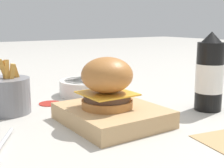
{
  "coord_description": "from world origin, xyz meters",
  "views": [
    {
      "loc": [
        0.55,
        -0.35,
        0.21
      ],
      "look_at": [
        0.01,
        0.01,
        0.09
      ],
      "focal_mm": 50.0,
      "sensor_mm": 36.0,
      "label": 1
    }
  ],
  "objects_px": {
    "serving_board": "(112,115)",
    "side_bowl": "(86,87)",
    "ketchup_bottle": "(209,75)",
    "fries_basket": "(7,95)",
    "burger": "(108,82)"
  },
  "relations": [
    {
      "from": "serving_board",
      "to": "side_bowl",
      "type": "relative_size",
      "value": 1.35
    },
    {
      "from": "ketchup_bottle",
      "to": "fries_basket",
      "type": "distance_m",
      "value": 0.49
    },
    {
      "from": "ketchup_bottle",
      "to": "fries_basket",
      "type": "relative_size",
      "value": 1.47
    },
    {
      "from": "burger",
      "to": "ketchup_bottle",
      "type": "xyz_separation_m",
      "value": [
        0.05,
        0.26,
        -0.0
      ]
    },
    {
      "from": "side_bowl",
      "to": "ketchup_bottle",
      "type": "bearing_deg",
      "value": 28.26
    },
    {
      "from": "ketchup_bottle",
      "to": "side_bowl",
      "type": "relative_size",
      "value": 1.21
    },
    {
      "from": "burger",
      "to": "side_bowl",
      "type": "relative_size",
      "value": 0.69
    },
    {
      "from": "burger",
      "to": "fries_basket",
      "type": "distance_m",
      "value": 0.26
    },
    {
      "from": "burger",
      "to": "side_bowl",
      "type": "bearing_deg",
      "value": 160.01
    },
    {
      "from": "serving_board",
      "to": "ketchup_bottle",
      "type": "bearing_deg",
      "value": 79.74
    },
    {
      "from": "burger",
      "to": "ketchup_bottle",
      "type": "height_order",
      "value": "ketchup_bottle"
    },
    {
      "from": "side_bowl",
      "to": "burger",
      "type": "bearing_deg",
      "value": -19.99
    },
    {
      "from": "fries_basket",
      "to": "serving_board",
      "type": "bearing_deg",
      "value": 38.99
    },
    {
      "from": "serving_board",
      "to": "side_bowl",
      "type": "height_order",
      "value": "side_bowl"
    },
    {
      "from": "ketchup_bottle",
      "to": "side_bowl",
      "type": "xyz_separation_m",
      "value": [
        -0.31,
        -0.17,
        -0.06
      ]
    }
  ]
}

